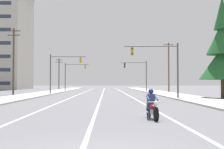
# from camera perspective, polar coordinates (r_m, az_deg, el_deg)

# --- Properties ---
(lane_stripe_center) EXTENTS (0.16, 100.00, 0.01)m
(lane_stripe_center) POSITION_cam_1_polar(r_m,az_deg,el_deg) (51.23, -1.85, -3.69)
(lane_stripe_center) COLOR beige
(lane_stripe_center) RESTS_ON ground
(lane_stripe_left) EXTENTS (0.16, 100.00, 0.01)m
(lane_stripe_left) POSITION_cam_1_polar(r_m,az_deg,el_deg) (51.40, -5.86, -3.67)
(lane_stripe_left) COLOR beige
(lane_stripe_left) RESTS_ON ground
(lane_stripe_right) EXTENTS (0.16, 100.00, 0.01)m
(lane_stripe_right) POSITION_cam_1_polar(r_m,az_deg,el_deg) (51.33, 2.35, -3.68)
(lane_stripe_right) COLOR beige
(lane_stripe_right) RESTS_ON ground
(sidewalk_kerb_right) EXTENTS (4.40, 110.00, 0.14)m
(sidewalk_kerb_right) POSITION_cam_1_polar(r_m,az_deg,el_deg) (47.18, 10.36, -3.75)
(sidewalk_kerb_right) COLOR #ADA89E
(sidewalk_kerb_right) RESTS_ON ground
(sidewalk_kerb_left) EXTENTS (4.40, 110.00, 0.14)m
(sidewalk_kerb_left) POSITION_cam_1_polar(r_m,az_deg,el_deg) (47.37, -13.78, -3.72)
(sidewalk_kerb_left) COLOR #ADA89E
(sidewalk_kerb_left) RESTS_ON ground
(motorcycle_with_rider) EXTENTS (0.70, 2.19, 1.46)m
(motorcycle_with_rider) POSITION_cam_1_polar(r_m,az_deg,el_deg) (13.90, 8.05, -6.48)
(motorcycle_with_rider) COLOR black
(motorcycle_with_rider) RESTS_ON ground
(traffic_signal_near_right) EXTENTS (6.03, 0.53, 6.20)m
(traffic_signal_near_right) POSITION_cam_1_polar(r_m,az_deg,el_deg) (31.96, 9.99, 2.64)
(traffic_signal_near_right) COLOR #47474C
(traffic_signal_near_right) RESTS_ON ground
(traffic_signal_near_left) EXTENTS (5.60, 0.37, 6.20)m
(traffic_signal_near_left) POSITION_cam_1_polar(r_m,az_deg,el_deg) (44.61, -10.26, 1.37)
(traffic_signal_near_left) COLOR #47474C
(traffic_signal_near_left) RESTS_ON ground
(traffic_signal_mid_right) EXTENTS (5.18, 0.37, 6.20)m
(traffic_signal_mid_right) POSITION_cam_1_polar(r_m,az_deg,el_deg) (56.76, 5.44, 0.66)
(traffic_signal_mid_right) COLOR #47474C
(traffic_signal_mid_right) RESTS_ON ground
(traffic_signal_mid_left) EXTENTS (5.23, 0.37, 6.20)m
(traffic_signal_mid_left) POSITION_cam_1_polar(r_m,az_deg,el_deg) (62.38, -8.04, 0.46)
(traffic_signal_mid_left) COLOR #47474C
(traffic_signal_mid_left) RESTS_ON ground
(utility_pole_left_near) EXTENTS (1.95, 0.26, 9.95)m
(utility_pole_left_near) POSITION_cam_1_polar(r_m,az_deg,el_deg) (44.61, -19.24, 2.94)
(utility_pole_left_near) COLOR #4C3828
(utility_pole_left_near) RESTS_ON ground
(utility_pole_right_far) EXTENTS (1.99, 0.26, 9.89)m
(utility_pole_right_far) POSITION_cam_1_polar(r_m,az_deg,el_deg) (58.16, 11.37, 1.64)
(utility_pole_right_far) COLOR brown
(utility_pole_right_far) RESTS_ON ground
(utility_pole_left_far) EXTENTS (2.12, 0.26, 8.78)m
(utility_pole_left_far) POSITION_cam_1_polar(r_m,az_deg,el_deg) (82.19, -10.64, 0.36)
(utility_pole_left_far) COLOR #4C3828
(utility_pole_left_far) RESTS_ON ground
(conifer_tree_right_verge_near) EXTENTS (5.22, 5.22, 11.49)m
(conifer_tree_right_verge_near) POSITION_cam_1_polar(r_m,az_deg,el_deg) (33.94, 21.41, 4.34)
(conifer_tree_right_verge_near) COLOR #423023
(conifer_tree_right_verge_near) RESTS_ON ground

